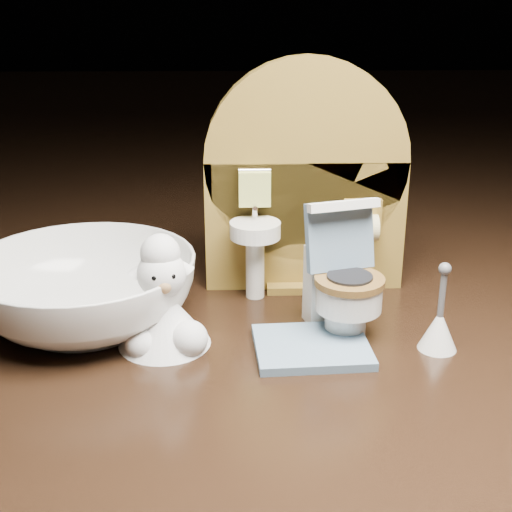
# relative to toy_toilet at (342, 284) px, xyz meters

# --- Properties ---
(backdrop_panel) EXTENTS (0.13, 0.05, 0.15)m
(backdrop_panel) POSITION_rel_toy_toilet_xyz_m (-0.02, 0.06, 0.04)
(backdrop_panel) COLOR olive
(backdrop_panel) RESTS_ON ground
(toy_toilet) EXTENTS (0.05, 0.05, 0.08)m
(toy_toilet) POSITION_rel_toy_toilet_xyz_m (0.00, 0.00, 0.00)
(toy_toilet) COLOR white
(toy_toilet) RESTS_ON ground
(bath_mat) EXTENTS (0.07, 0.06, 0.00)m
(bath_mat) POSITION_rel_toy_toilet_xyz_m (-0.02, -0.03, -0.03)
(bath_mat) COLOR slate
(bath_mat) RESTS_ON ground
(toilet_brush) EXTENTS (0.02, 0.02, 0.05)m
(toilet_brush) POSITION_rel_toy_toilet_xyz_m (0.05, -0.03, -0.02)
(toilet_brush) COLOR white
(toilet_brush) RESTS_ON ground
(plush_lamb) EXTENTS (0.05, 0.05, 0.07)m
(plush_lamb) POSITION_rel_toy_toilet_xyz_m (-0.10, -0.02, -0.01)
(plush_lamb) COLOR white
(plush_lamb) RESTS_ON ground
(ceramic_bowl) EXTENTS (0.16, 0.16, 0.04)m
(ceramic_bowl) POSITION_rel_toy_toilet_xyz_m (-0.15, 0.01, -0.01)
(ceramic_bowl) COLOR white
(ceramic_bowl) RESTS_ON ground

